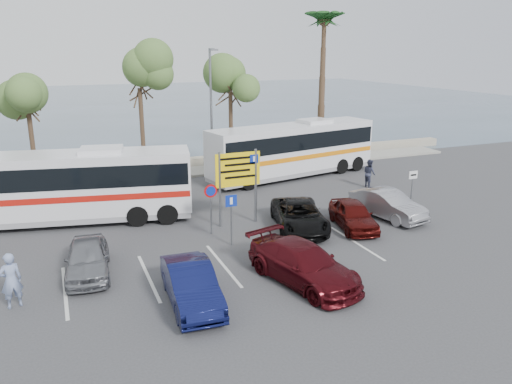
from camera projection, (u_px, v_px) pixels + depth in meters
name	position (u px, v px, depth m)	size (l,w,h in m)	color
ground	(243.00, 251.00, 20.79)	(120.00, 120.00, 0.00)	#37373A
kerb_strip	(168.00, 174.00, 33.22)	(44.00, 2.40, 0.15)	gray
seawall	(161.00, 165.00, 34.93)	(48.00, 0.80, 0.60)	gray
sea	(99.00, 105.00, 74.12)	(140.00, 140.00, 0.00)	#394F5C
tree_left	(25.00, 87.00, 28.65)	(3.20, 3.20, 7.20)	#382619
tree_mid	(139.00, 73.00, 30.84)	(3.20, 3.20, 8.00)	#382619
tree_right	(230.00, 79.00, 33.17)	(3.20, 3.20, 7.40)	#382619
palm_tree	(324.00, 23.00, 34.70)	(4.80, 4.80, 11.20)	#382619
street_lamp_right	(211.00, 105.00, 32.63)	(0.45, 1.15, 8.01)	slate
direction_sign	(238.00, 175.00, 23.33)	(2.20, 0.12, 3.60)	slate
sign_no_stop	(211.00, 201.00, 22.26)	(0.60, 0.08, 2.35)	slate
sign_parking	(231.00, 213.00, 21.02)	(0.50, 0.07, 2.25)	slate
sign_taxi	(412.00, 186.00, 25.30)	(0.50, 0.07, 2.20)	slate
lane_markings	(224.00, 265.00, 19.49)	(12.02, 4.20, 0.01)	silver
coach_bus_left	(66.00, 189.00, 23.73)	(11.94, 4.73, 3.64)	silver
coach_bus_right	(293.00, 151.00, 32.39)	(11.99, 4.70, 3.66)	silver
car_silver_a	(88.00, 258.00, 18.48)	(1.54, 3.84, 1.31)	gray
car_blue	(191.00, 285.00, 16.35)	(1.44, 4.13, 1.36)	#0E1342
car_maroon	(303.00, 264.00, 17.85)	(1.98, 4.87, 1.41)	#470B11
car_red	(353.00, 215.00, 23.33)	(1.52, 3.79, 1.29)	#460C0A
suv_black	(299.00, 216.00, 23.19)	(2.17, 4.71, 1.31)	black
car_silver_b	(387.00, 204.00, 24.74)	(1.46, 4.18, 1.38)	gray
pedestrian_near	(11.00, 280.00, 16.06)	(0.69, 0.45, 1.89)	#7F90B9
pedestrian_far	(369.00, 173.00, 30.25)	(0.83, 0.64, 1.70)	#303449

